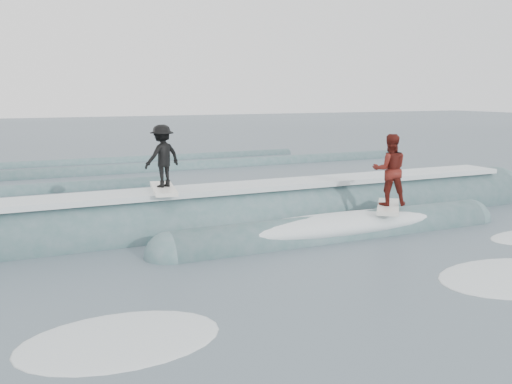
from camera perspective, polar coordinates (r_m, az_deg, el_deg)
name	(u,v)px	position (r m, az deg, el deg)	size (l,w,h in m)	color
ground	(373,294)	(10.87, 11.59, -9.94)	(160.00, 160.00, 0.00)	#384652
breaking_wave	(258,225)	(15.70, 0.17, -3.37)	(21.40, 3.85, 2.15)	#385D5E
surfer_black	(162,159)	(14.87, -9.34, 3.25)	(1.19, 2.07, 1.70)	white
surfer_red	(390,173)	(15.49, 13.22, 1.89)	(1.68, 1.90, 1.99)	silver
whitewater	(444,302)	(10.77, 18.27, -10.45)	(16.30, 7.98, 0.10)	silver
far_swells	(89,176)	(26.35, -16.32, 1.57)	(36.39, 8.65, 0.80)	#385D5E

